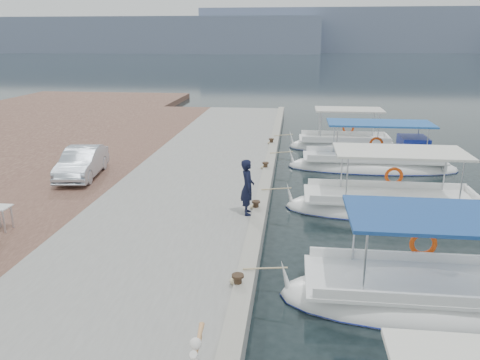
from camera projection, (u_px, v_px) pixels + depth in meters
name	position (u px, v px, depth m)	size (l,w,h in m)	color
ground	(263.00, 244.00, 14.04)	(400.00, 400.00, 0.00)	black
concrete_quay	(198.00, 183.00, 19.05)	(6.00, 40.00, 0.50)	gray
quay_curb	(266.00, 178.00, 18.66)	(0.44, 40.00, 0.12)	gray
cobblestone_strip	(81.00, 179.00, 19.60)	(4.00, 40.00, 0.50)	brown
distant_hills	(364.00, 34.00, 200.10)	(330.00, 60.00, 18.00)	slate
fishing_caique_b	(419.00, 299.00, 10.86)	(6.45, 2.53, 2.83)	white
fishing_caique_c	(389.00, 208.00, 16.65)	(7.39, 2.41, 2.83)	white
fishing_caique_d	(374.00, 165.00, 22.00)	(7.89, 2.26, 2.83)	white
fishing_caique_e	(344.00, 147.00, 26.10)	(6.07, 2.22, 2.83)	white
mooring_bollards	(256.00, 205.00, 15.30)	(0.28, 20.28, 0.33)	black
fisherman	(247.00, 187.00, 14.82)	(0.66, 0.43, 1.80)	black
parked_car	(82.00, 163.00, 18.91)	(1.27, 3.66, 1.20)	silver
folding_table	(1.00, 213.00, 13.64)	(0.55, 0.55, 0.73)	silver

